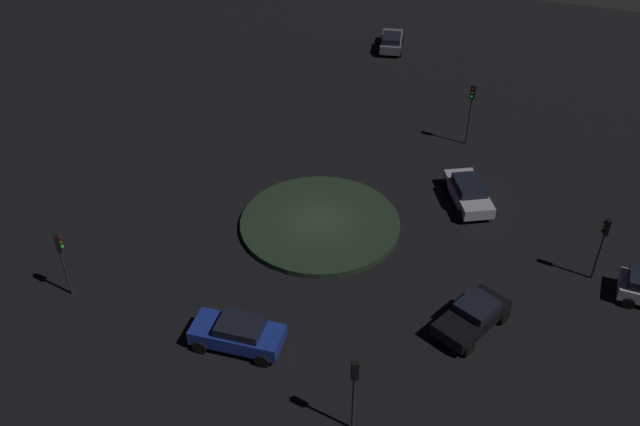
{
  "coord_description": "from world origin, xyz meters",
  "views": [
    {
      "loc": [
        -11.88,
        29.3,
        24.57
      ],
      "look_at": [
        0.0,
        0.0,
        0.9
      ],
      "focal_mm": 38.82,
      "sensor_mm": 36.0,
      "label": 1
    }
  ],
  "objects_px": {
    "car_blue": "(238,333)",
    "car_grey": "(391,41)",
    "traffic_light_southwest": "(471,104)",
    "traffic_light_northeast": "(61,253)",
    "traffic_light_northwest": "(354,382)",
    "car_black": "(472,316)",
    "car_silver": "(469,192)",
    "traffic_light_west": "(604,237)"
  },
  "relations": [
    {
      "from": "car_silver",
      "to": "traffic_light_southwest",
      "type": "bearing_deg",
      "value": 163.56
    },
    {
      "from": "traffic_light_northwest",
      "to": "traffic_light_southwest",
      "type": "xyz_separation_m",
      "value": [
        0.62,
        -24.49,
        0.19
      ]
    },
    {
      "from": "traffic_light_northwest",
      "to": "traffic_light_southwest",
      "type": "relative_size",
      "value": 0.93
    },
    {
      "from": "car_black",
      "to": "traffic_light_southwest",
      "type": "relative_size",
      "value": 1.03
    },
    {
      "from": "traffic_light_southwest",
      "to": "car_black",
      "type": "bearing_deg",
      "value": 38.82
    },
    {
      "from": "car_grey",
      "to": "car_silver",
      "type": "bearing_deg",
      "value": -164.94
    },
    {
      "from": "car_blue",
      "to": "car_grey",
      "type": "bearing_deg",
      "value": -90.67
    },
    {
      "from": "car_grey",
      "to": "traffic_light_west",
      "type": "height_order",
      "value": "traffic_light_west"
    },
    {
      "from": "car_black",
      "to": "traffic_light_west",
      "type": "height_order",
      "value": "traffic_light_west"
    },
    {
      "from": "traffic_light_northwest",
      "to": "traffic_light_southwest",
      "type": "distance_m",
      "value": 24.5
    },
    {
      "from": "car_black",
      "to": "traffic_light_west",
      "type": "distance_m",
      "value": 8.08
    },
    {
      "from": "car_blue",
      "to": "traffic_light_northwest",
      "type": "bearing_deg",
      "value": 154.06
    },
    {
      "from": "car_grey",
      "to": "car_black",
      "type": "relative_size",
      "value": 1.0
    },
    {
      "from": "car_silver",
      "to": "car_grey",
      "type": "height_order",
      "value": "car_silver"
    },
    {
      "from": "car_silver",
      "to": "traffic_light_northwest",
      "type": "bearing_deg",
      "value": -32.77
    },
    {
      "from": "car_black",
      "to": "traffic_light_southwest",
      "type": "bearing_deg",
      "value": -143.48
    },
    {
      "from": "traffic_light_northeast",
      "to": "traffic_light_southwest",
      "type": "bearing_deg",
      "value": 8.99
    },
    {
      "from": "car_grey",
      "to": "traffic_light_northeast",
      "type": "bearing_deg",
      "value": 156.5
    },
    {
      "from": "car_grey",
      "to": "car_black",
      "type": "xyz_separation_m",
      "value": [
        -13.45,
        30.13,
        -0.01
      ]
    },
    {
      "from": "car_black",
      "to": "traffic_light_northwest",
      "type": "relative_size",
      "value": 1.1
    },
    {
      "from": "car_blue",
      "to": "car_black",
      "type": "bearing_deg",
      "value": -158.36
    },
    {
      "from": "car_silver",
      "to": "traffic_light_west",
      "type": "distance_m",
      "value": 8.87
    },
    {
      "from": "car_blue",
      "to": "car_grey",
      "type": "relative_size",
      "value": 0.99
    },
    {
      "from": "car_silver",
      "to": "traffic_light_southwest",
      "type": "distance_m",
      "value": 7.29
    },
    {
      "from": "car_blue",
      "to": "traffic_light_northwest",
      "type": "distance_m",
      "value": 7.22
    },
    {
      "from": "car_silver",
      "to": "traffic_light_southwest",
      "type": "height_order",
      "value": "traffic_light_southwest"
    },
    {
      "from": "car_grey",
      "to": "car_black",
      "type": "bearing_deg",
      "value": -169.85
    },
    {
      "from": "traffic_light_northwest",
      "to": "traffic_light_northeast",
      "type": "relative_size",
      "value": 1.08
    },
    {
      "from": "traffic_light_west",
      "to": "traffic_light_northwest",
      "type": "bearing_deg",
      "value": 53.26
    },
    {
      "from": "car_grey",
      "to": "car_black",
      "type": "height_order",
      "value": "car_grey"
    },
    {
      "from": "car_blue",
      "to": "car_black",
      "type": "relative_size",
      "value": 1.0
    },
    {
      "from": "car_blue",
      "to": "car_black",
      "type": "distance_m",
      "value": 11.2
    },
    {
      "from": "traffic_light_southwest",
      "to": "traffic_light_northeast",
      "type": "xyz_separation_m",
      "value": [
        15.46,
        22.23,
        -0.39
      ]
    },
    {
      "from": "car_black",
      "to": "traffic_light_northeast",
      "type": "height_order",
      "value": "traffic_light_northeast"
    },
    {
      "from": "car_blue",
      "to": "traffic_light_southwest",
      "type": "height_order",
      "value": "traffic_light_southwest"
    },
    {
      "from": "car_silver",
      "to": "car_grey",
      "type": "relative_size",
      "value": 1.07
    },
    {
      "from": "car_grey",
      "to": "traffic_light_northwest",
      "type": "relative_size",
      "value": 1.1
    },
    {
      "from": "traffic_light_northwest",
      "to": "car_silver",
      "type": "bearing_deg",
      "value": -30.75
    },
    {
      "from": "traffic_light_west",
      "to": "car_black",
      "type": "bearing_deg",
      "value": 44.54
    },
    {
      "from": "car_black",
      "to": "traffic_light_west",
      "type": "relative_size",
      "value": 1.16
    },
    {
      "from": "traffic_light_northeast",
      "to": "car_blue",
      "type": "bearing_deg",
      "value": -45.89
    },
    {
      "from": "traffic_light_west",
      "to": "traffic_light_northwest",
      "type": "distance_m",
      "value": 15.94
    }
  ]
}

